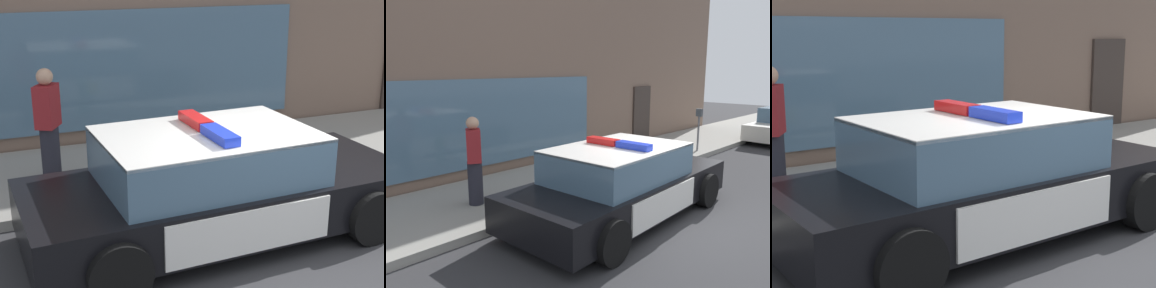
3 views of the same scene
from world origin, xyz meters
The scene contains 5 objects.
ground centered at (0.00, 0.00, 0.00)m, with size 48.00×48.00×0.00m, color #303033.
sidewalk centered at (0.00, 3.43, 0.07)m, with size 48.00×2.80×0.15m, color gray.
police_cruiser centered at (-0.76, 0.95, 0.68)m, with size 4.87×2.21×1.49m.
fire_hydrant centered at (-1.16, 2.52, 0.50)m, with size 0.34×0.39×0.73m.
pedestrian_on_sidewalk centered at (-2.44, 3.19, 1.01)m, with size 0.43×0.48×1.71m.
Camera 3 is at (-4.40, -4.01, 2.29)m, focal length 53.35 mm.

